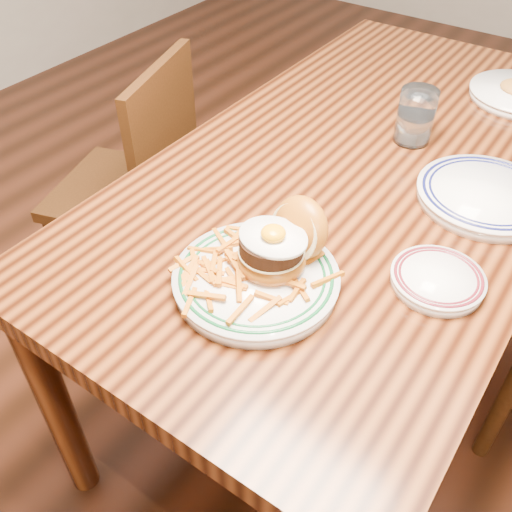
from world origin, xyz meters
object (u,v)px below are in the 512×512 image
Objects in this scene: chair_left at (138,183)px; main_plate at (264,266)px; side_plate at (438,279)px; table at (367,191)px.

chair_left is 2.71× the size of main_plate.
table is at bearing 128.79° from side_plate.
main_plate reaches higher than table.
chair_left is 1.06m from side_plate.
main_plate is at bearing -44.94° from chair_left.
side_plate is (0.26, 0.17, -0.02)m from main_plate.
chair_left is at bearing 164.26° from side_plate.
side_plate is at bearing -29.52° from chair_left.
table is 0.49m from main_plate.
table is 0.75m from chair_left.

